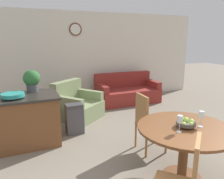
# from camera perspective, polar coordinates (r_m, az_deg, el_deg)

# --- Properties ---
(wall_back) EXTENTS (8.00, 0.09, 2.70)m
(wall_back) POSITION_cam_1_polar(r_m,az_deg,el_deg) (6.78, -8.09, 8.30)
(wall_back) COLOR silver
(wall_back) RESTS_ON ground_plane
(dining_table) EXTENTS (1.27, 1.27, 0.77)m
(dining_table) POSITION_cam_1_polar(r_m,az_deg,el_deg) (3.17, 18.42, -12.22)
(dining_table) COLOR brown
(dining_table) RESTS_ON ground_plane
(dining_chair_far_side) EXTENTS (0.44, 0.44, 1.02)m
(dining_chair_far_side) POSITION_cam_1_polar(r_m,az_deg,el_deg) (3.80, 9.14, -8.10)
(dining_chair_far_side) COLOR #9E6B3D
(dining_chair_far_side) RESTS_ON ground_plane
(fruit_bowl) EXTENTS (0.25, 0.25, 0.14)m
(fruit_bowl) POSITION_cam_1_polar(r_m,az_deg,el_deg) (3.08, 18.73, -8.26)
(fruit_bowl) COLOR #4C4742
(fruit_bowl) RESTS_ON dining_table
(wine_glass_left) EXTENTS (0.07, 0.07, 0.22)m
(wine_glass_left) POSITION_cam_1_polar(r_m,az_deg,el_deg) (2.87, 17.31, -7.56)
(wine_glass_left) COLOR silver
(wine_glass_left) RESTS_ON dining_table
(wine_glass_right) EXTENTS (0.07, 0.07, 0.22)m
(wine_glass_right) POSITION_cam_1_polar(r_m,az_deg,el_deg) (3.13, 22.34, -6.24)
(wine_glass_right) COLOR silver
(wine_glass_right) RESTS_ON dining_table
(kitchen_island) EXTENTS (1.20, 0.87, 0.93)m
(kitchen_island) POSITION_cam_1_polar(r_m,az_deg,el_deg) (4.35, -21.63, -7.34)
(kitchen_island) COLOR brown
(kitchen_island) RESTS_ON ground_plane
(teal_bowl) EXTENTS (0.38, 0.38, 0.09)m
(teal_bowl) POSITION_cam_1_polar(r_m,az_deg,el_deg) (4.08, -24.49, -1.34)
(teal_bowl) COLOR teal
(teal_bowl) RESTS_ON kitchen_island
(potted_plant) EXTENTS (0.31, 0.31, 0.42)m
(potted_plant) POSITION_cam_1_polar(r_m,az_deg,el_deg) (4.42, -20.23, 2.37)
(potted_plant) COLOR #4C4C51
(potted_plant) RESTS_ON kitchen_island
(trash_bin) EXTENTS (0.35, 0.25, 0.62)m
(trash_bin) POSITION_cam_1_polar(r_m,az_deg,el_deg) (4.59, -9.77, -7.55)
(trash_bin) COLOR #47474C
(trash_bin) RESTS_ON ground_plane
(couch) EXTENTS (1.86, 0.95, 0.87)m
(couch) POSITION_cam_1_polar(r_m,az_deg,el_deg) (6.74, 3.90, -0.75)
(couch) COLOR maroon
(couch) RESTS_ON ground_plane
(armchair) EXTENTS (1.30, 1.31, 0.90)m
(armchair) POSITION_cam_1_polar(r_m,az_deg,el_deg) (5.45, -9.18, -4.24)
(armchair) COLOR gray
(armchair) RESTS_ON ground_plane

